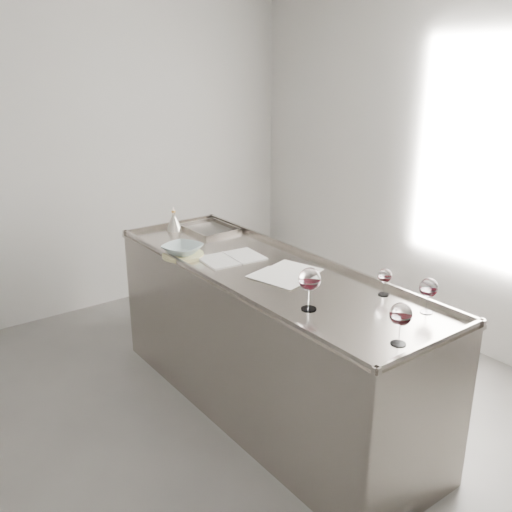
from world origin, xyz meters
TOP-DOWN VIEW (x-y plane):
  - room_shell at (0.00, 0.00)m, footprint 4.54×5.04m
  - counter at (0.50, 0.30)m, footprint 0.77×2.42m
  - wine_glass_left at (0.33, -0.26)m, footprint 0.11×0.11m
  - wine_glass_middle at (0.40, -0.78)m, footprint 0.10×0.10m
  - wine_glass_right at (0.78, -0.64)m, footprint 0.09×0.09m
  - wine_glass_small at (0.77, -0.36)m, footprint 0.07×0.07m
  - notebook at (0.45, 0.59)m, footprint 0.40×0.30m
  - loose_paper_top at (0.65, 0.22)m, footprint 0.27×0.33m
  - loose_paper_under at (0.48, 0.16)m, footprint 0.30×0.37m
  - trivet at (0.23, 0.82)m, footprint 0.32×0.32m
  - ceramic_bowl at (0.23, 0.82)m, footprint 0.31×0.31m
  - wine_funnel at (0.47, 1.38)m, footprint 0.13×0.13m

SIDE VIEW (x-z plane):
  - counter at x=0.50m, z-range -0.01..0.96m
  - loose_paper_top at x=0.65m, z-range 0.94..0.94m
  - loose_paper_under at x=0.48m, z-range 0.94..0.95m
  - notebook at x=0.45m, z-range 0.94..0.95m
  - trivet at x=0.23m, z-range 0.94..0.96m
  - ceramic_bowl at x=0.23m, z-range 0.96..1.02m
  - wine_funnel at x=0.47m, z-range 0.90..1.09m
  - wine_glass_small at x=0.77m, z-range 0.97..1.12m
  - wine_glass_right at x=0.78m, z-range 0.98..1.16m
  - wine_glass_middle at x=0.40m, z-range 0.98..1.18m
  - wine_glass_left at x=0.33m, z-range 0.99..1.21m
  - room_shell at x=0.00m, z-range -0.02..2.82m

